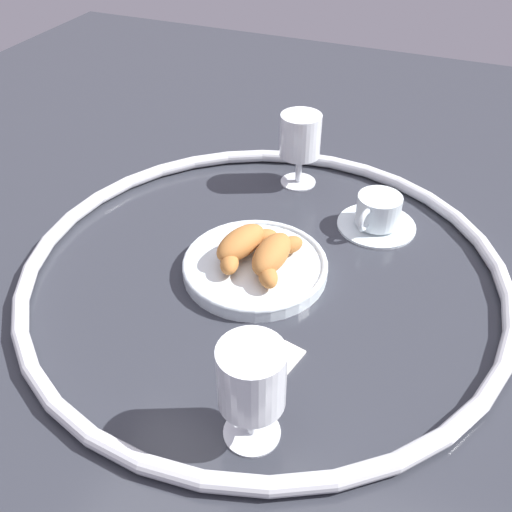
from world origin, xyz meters
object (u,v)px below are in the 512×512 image
(juice_glass_left, at_px, (300,139))
(sugar_packet, at_px, (285,357))
(croissant_large, at_px, (242,244))
(croissant_small, at_px, (273,255))
(juice_glass_right, at_px, (252,380))
(pastry_plate, at_px, (256,265))
(coffee_cup_near, at_px, (378,214))

(juice_glass_left, bearing_deg, sugar_packet, 17.08)
(croissant_large, relative_size, sugar_packet, 2.63)
(croissant_small, bearing_deg, sugar_packet, 26.78)
(croissant_large, bearing_deg, juice_glass_right, 25.47)
(croissant_small, bearing_deg, pastry_plate, -97.80)
(juice_glass_right, bearing_deg, croissant_large, -154.53)
(coffee_cup_near, distance_m, sugar_packet, 0.35)
(pastry_plate, xyz_separation_m, croissant_large, (-0.00, -0.02, 0.03))
(coffee_cup_near, bearing_deg, juice_glass_left, -117.10)
(juice_glass_left, bearing_deg, coffee_cup_near, 62.90)
(pastry_plate, distance_m, juice_glass_left, 0.29)
(pastry_plate, distance_m, juice_glass_right, 0.31)
(croissant_large, xyz_separation_m, juice_glass_left, (-0.28, -0.00, 0.05))
(juice_glass_left, bearing_deg, croissant_small, 11.47)
(croissant_large, relative_size, juice_glass_right, 0.94)
(pastry_plate, height_order, juice_glass_right, juice_glass_right)
(coffee_cup_near, xyz_separation_m, juice_glass_left, (-0.09, -0.17, 0.07))
(croissant_large, height_order, sugar_packet, croissant_large)
(croissant_large, relative_size, juice_glass_left, 0.94)
(sugar_packet, bearing_deg, pastry_plate, -132.57)
(croissant_small, height_order, coffee_cup_near, croissant_small)
(croissant_large, xyz_separation_m, sugar_packet, (0.16, 0.13, -0.04))
(pastry_plate, xyz_separation_m, sugar_packet, (0.15, 0.11, -0.01))
(croissant_small, distance_m, juice_glass_left, 0.29)
(juice_glass_right, bearing_deg, juice_glass_left, -166.23)
(croissant_large, height_order, juice_glass_left, juice_glass_left)
(juice_glass_left, height_order, juice_glass_right, same)
(pastry_plate, bearing_deg, croissant_small, 82.20)
(coffee_cup_near, bearing_deg, juice_glass_right, -4.61)
(croissant_small, xyz_separation_m, juice_glass_right, (0.27, 0.08, 0.05))
(croissant_large, distance_m, croissant_small, 0.06)
(pastry_plate, xyz_separation_m, coffee_cup_near, (-0.19, 0.15, 0.01))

